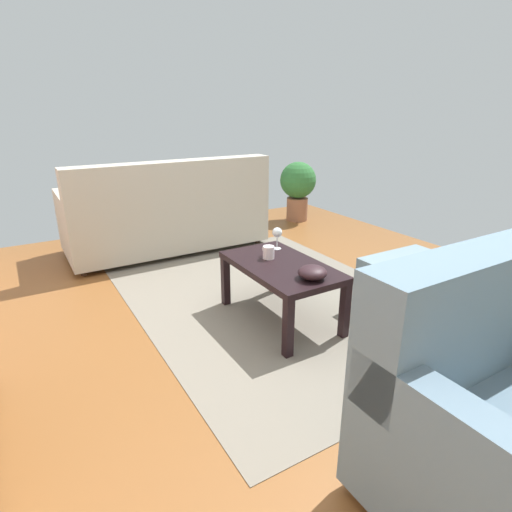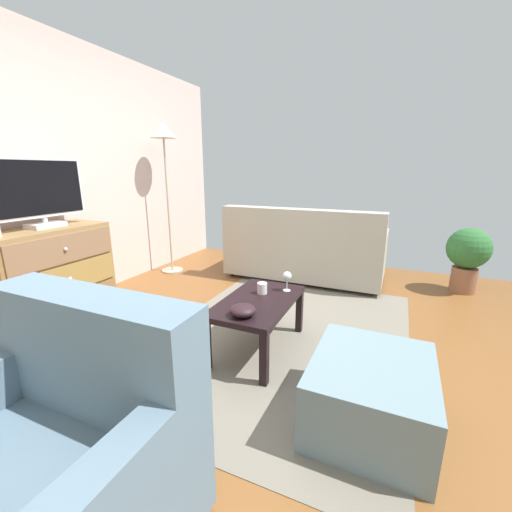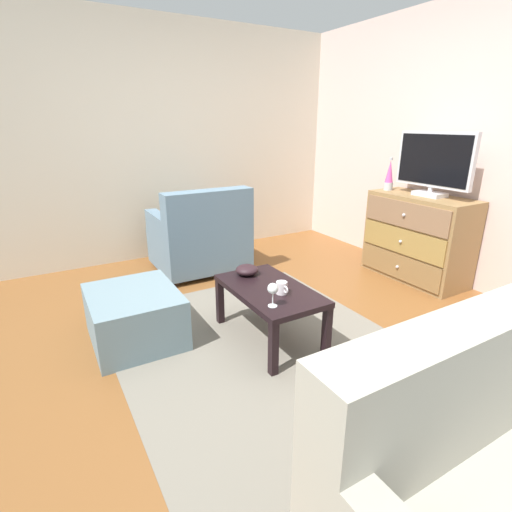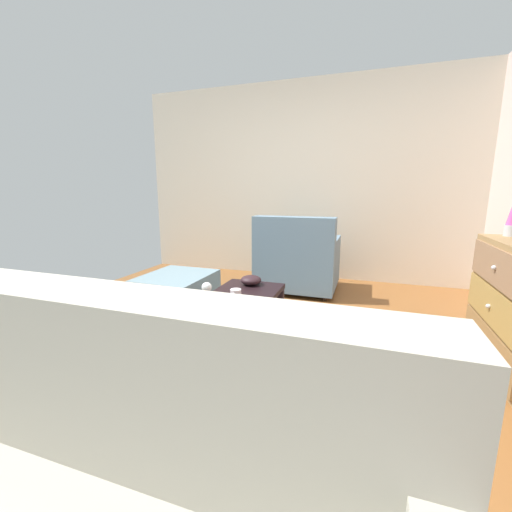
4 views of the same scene
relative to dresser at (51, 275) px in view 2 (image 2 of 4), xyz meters
The scene contains 14 objects.
ground_plane 1.89m from the dresser, 79.63° to the right, with size 5.22×4.71×0.05m, color brown.
wall_accent_rear 0.97m from the dresser, 43.36° to the left, with size 5.22×0.12×2.56m, color beige.
area_rug 2.11m from the dresser, 75.18° to the right, with size 2.60×1.90×0.01m, color slate.
dresser is the anchor object (origin of this frame).
tv 0.73m from the dresser, 28.06° to the left, with size 0.77×0.18×0.59m.
coffee_table 1.91m from the dresser, 82.03° to the right, with size 0.83×0.48×0.40m.
wine_glass 2.09m from the dresser, 75.55° to the right, with size 0.07×0.07×0.16m.
mug 1.91m from the dresser, 78.17° to the right, with size 0.11×0.08×0.08m.
bowl_decorative 1.91m from the dresser, 90.90° to the right, with size 0.17×0.17×0.08m, color black.
couch_large 2.67m from the dresser, 40.77° to the right, with size 0.85×1.88×0.90m.
armchair 2.19m from the dresser, 125.65° to the right, with size 0.80×0.89×0.89m.
ottoman 2.75m from the dresser, 94.25° to the right, with size 0.70×0.60×0.37m, color slate.
standing_lamp 2.00m from the dresser, ahead, with size 0.32×0.32×1.88m.
potted_plant 4.19m from the dresser, 56.84° to the right, with size 0.44×0.44×0.72m.
Camera 2 is at (-2.12, -0.97, 1.32)m, focal length 22.88 mm.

